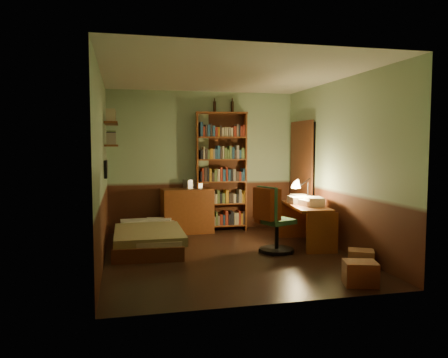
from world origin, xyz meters
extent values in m
cube|color=black|center=(0.00, 0.00, -0.01)|extent=(3.50, 4.00, 0.02)
cube|color=silver|center=(0.00, 0.00, 2.61)|extent=(3.50, 4.00, 0.02)
cube|color=#95B48F|center=(0.00, 2.01, 1.30)|extent=(3.50, 0.02, 2.60)
cube|color=#95B48F|center=(-1.76, 0.00, 1.30)|extent=(0.02, 4.00, 2.60)
cube|color=#95B48F|center=(1.76, 0.00, 1.30)|extent=(0.02, 4.00, 2.60)
cube|color=#95B48F|center=(0.00, -2.01, 1.30)|extent=(3.50, 0.02, 2.60)
cube|color=black|center=(1.72, 1.30, 1.00)|extent=(0.06, 0.90, 2.00)
cube|color=#4A2312|center=(1.69, 1.30, 1.00)|extent=(0.02, 0.98, 2.08)
cube|color=olive|center=(-1.11, 0.74, 0.27)|extent=(1.07, 1.87, 0.54)
cube|color=brown|center=(-0.34, 1.76, 0.41)|extent=(0.94, 0.52, 0.81)
cube|color=#B2B2B7|center=(-0.21, 1.89, 0.89)|extent=(0.34, 0.30, 0.16)
cube|color=brown|center=(0.32, 1.85, 1.11)|extent=(0.97, 0.39, 2.21)
cylinder|color=black|center=(0.22, 1.96, 2.32)|extent=(0.06, 0.06, 0.21)
cylinder|color=black|center=(0.56, 1.96, 2.32)|extent=(0.08, 0.08, 0.21)
cube|color=brown|center=(1.38, 0.36, 0.32)|extent=(0.64, 1.26, 0.65)
cube|color=silver|center=(1.46, 0.24, 0.72)|extent=(0.30, 0.37, 0.14)
cone|color=black|center=(1.48, 0.52, 0.92)|extent=(0.19, 0.19, 0.55)
cube|color=#275131|center=(0.76, 0.02, 0.53)|extent=(0.67, 0.63, 1.06)
cube|color=maroon|center=(0.81, -0.17, 1.29)|extent=(0.29, 0.43, 0.46)
cube|color=brown|center=(-1.64, 1.10, 1.60)|extent=(0.20, 0.90, 0.03)
cube|color=brown|center=(-1.64, 1.10, 1.95)|extent=(0.20, 0.90, 0.03)
cube|color=black|center=(-1.72, 0.60, 1.25)|extent=(0.04, 0.32, 0.26)
cube|color=#946243|center=(1.16, -1.66, 0.14)|extent=(0.44, 0.39, 0.28)
cube|color=#946243|center=(1.56, -1.01, 0.12)|extent=(0.42, 0.40, 0.23)
camera|label=1|loc=(-1.48, -6.09, 1.61)|focal=35.00mm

